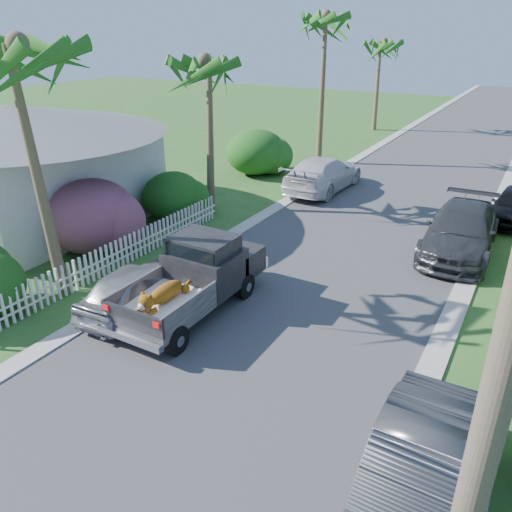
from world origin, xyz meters
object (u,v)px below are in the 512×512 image
Objects in this scene: pickup_truck at (199,274)px; house_left at (16,168)px; parked_car_ln at (137,287)px; parked_car_lf at (323,174)px; parked_car_rn at (421,495)px; parked_car_rm at (461,231)px; palm_l_b at (207,61)px; palm_l_a at (13,46)px; palm_l_d at (381,42)px; utility_pole_a at (492,417)px; palm_l_c at (326,17)px.

house_left is (-10.84, 2.36, 1.11)m from pickup_truck.
parked_car_ln is 0.70× the size of parked_car_lf.
pickup_truck reaches higher than parked_car_rn.
palm_l_b is at bearing -179.80° from parked_car_rm.
palm_l_b is (-0.60, 9.00, -0.79)m from palm_l_a.
parked_car_rm is 11.70m from palm_l_b.
palm_l_d is at bearing 113.30° from parked_car_rm.
parked_car_rn is 4.54m from utility_pole_a.
palm_l_d is at bearing 90.55° from palm_l_a.
palm_l_b reaches higher than parked_car_rm.
parked_car_rm is 14.97m from utility_pole_a.
parked_car_rm is 0.75× the size of palm_l_b.
palm_l_a reaches higher than palm_l_b.
parked_car_rn is 0.90× the size of parked_car_lf.
palm_l_c reaches higher than parked_car_ln.
house_left is 20.81m from utility_pole_a.
parked_car_rm is at bearing -64.99° from palm_l_d.
utility_pole_a reaches higher than parked_car_rm.
parked_car_rm is (-1.40, 11.88, -0.03)m from parked_car_rn.
utility_pole_a is (11.60, -24.00, -3.31)m from palm_l_c.
pickup_truck is 0.56× the size of palm_l_c.
parked_car_rm is at bearing 97.94° from utility_pole_a.
palm_l_d reaches higher than parked_car_ln.
parked_car_rm is at bearing 149.07° from parked_car_lf.
pickup_truck is at bearing -57.76° from palm_l_b.
pickup_truck is 10.10m from palm_l_b.
parked_car_lf is at bearing 57.14° from palm_l_b.
parked_car_rm is 0.72× the size of palm_l_d.
house_left is at bearing 167.72° from pickup_truck.
utility_pole_a is at bearing -77.14° from parked_car_rn.
parked_car_ln is 0.44× the size of house_left.
parked_car_ln is at bearing 91.70° from parked_car_lf.
palm_l_a is at bearing 157.04° from utility_pole_a.
parked_car_lf is at bearing -94.42° from parked_car_ln.
parked_car_rn is at bearing -44.35° from palm_l_b.
palm_l_b reaches higher than parked_car_rn.
palm_l_c is 1.02× the size of utility_pole_a.
parked_car_lf is 0.73× the size of palm_l_d.
utility_pole_a is at bearing 117.59° from parked_car_lf.
parked_car_ln is at bearing -144.95° from pickup_truck.
palm_l_a is 31.01m from palm_l_d.
palm_l_a is 13.03m from utility_pole_a.
parked_car_ln is 0.44× the size of utility_pole_a.
parked_car_lf is at bearing 115.89° from utility_pole_a.
parked_car_rm is 0.61× the size of palm_l_c.
parked_car_rm is at bearing 1.90° from palm_l_b.
house_left is (-9.40, 3.37, 1.45)m from parked_car_ln.
parked_car_rm is 14.86m from palm_l_a.
utility_pole_a is (9.20, -18.95, 3.78)m from parked_car_lf.
parked_car_lf is 13.75m from house_left.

